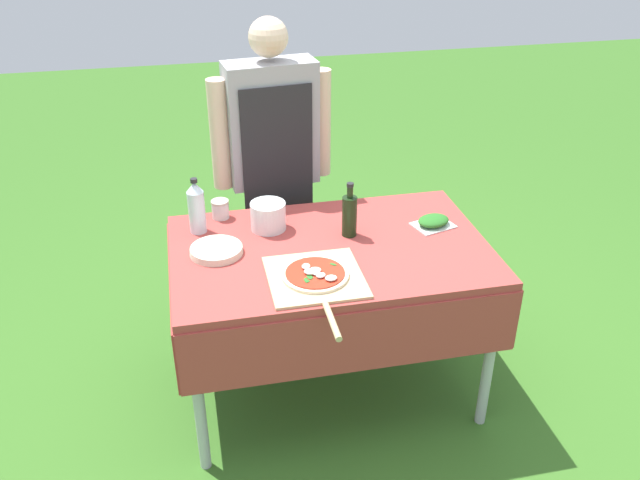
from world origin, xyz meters
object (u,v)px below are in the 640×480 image
pizza_on_peel (316,277)px  plate_stack (216,250)px  mixing_tub (268,216)px  oil_bottle (350,215)px  herb_container (433,221)px  water_bottle (196,207)px  sauce_jar (220,210)px  prep_table (330,265)px  person_cook (273,154)px

pizza_on_peel → plate_stack: (-0.36, 0.29, 0.00)m
mixing_tub → pizza_on_peel: bearing=-75.4°
oil_bottle → mixing_tub: (-0.33, 0.13, -0.04)m
herb_container → plate_stack: (-0.96, -0.04, -0.01)m
water_bottle → herb_container: bearing=-9.3°
oil_bottle → sauce_jar: (-0.53, 0.28, -0.06)m
oil_bottle → mixing_tub: bearing=158.8°
pizza_on_peel → water_bottle: water_bottle is taller
water_bottle → plate_stack: 0.24m
pizza_on_peel → plate_stack: bearing=141.6°
water_bottle → mixing_tub: water_bottle is taller
water_bottle → prep_table: bearing=-25.7°
oil_bottle → plate_stack: 0.58m
mixing_tub → oil_bottle: bearing=-21.2°
prep_table → mixing_tub: size_ratio=8.67×
mixing_tub → water_bottle: bearing=172.7°
sauce_jar → prep_table: bearing=-40.6°
water_bottle → herb_container: 1.04m
herb_container → sauce_jar: 0.96m
sauce_jar → water_bottle: bearing=-133.8°
water_bottle → mixing_tub: bearing=-7.3°
person_cook → pizza_on_peel: person_cook is taller
person_cook → sauce_jar: bearing=38.4°
person_cook → plate_stack: 0.71m
herb_container → mixing_tub: size_ratio=1.30×
oil_bottle → water_bottle: (-0.64, 0.17, 0.02)m
pizza_on_peel → oil_bottle: (0.22, 0.33, 0.08)m
oil_bottle → herb_container: size_ratio=1.22×
prep_table → person_cook: size_ratio=0.85×
water_bottle → plate_stack: (0.06, -0.21, -0.10)m
water_bottle → sauce_jar: water_bottle is taller
pizza_on_peel → sauce_jar: 0.68m
oil_bottle → mixing_tub: size_ratio=1.58×
water_bottle → mixing_tub: (0.30, -0.04, -0.06)m
plate_stack → water_bottle: bearing=106.4°
plate_stack → oil_bottle: bearing=4.0°
mixing_tub → sauce_jar: (-0.20, 0.15, -0.02)m
herb_container → plate_stack: bearing=-177.6°
sauce_jar → oil_bottle: bearing=-27.7°
herb_container → mixing_tub: mixing_tub is taller
person_cook → herb_container: bearing=131.4°
prep_table → mixing_tub: mixing_tub is taller
oil_bottle → plate_stack: (-0.58, -0.04, -0.08)m
mixing_tub → person_cook: bearing=78.4°
pizza_on_peel → oil_bottle: oil_bottle is taller
prep_table → sauce_jar: 0.58m
mixing_tub → herb_container: bearing=-10.2°
prep_table → pizza_on_peel: bearing=-115.3°
herb_container → plate_stack: size_ratio=0.92×
oil_bottle → sauce_jar: oil_bottle is taller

